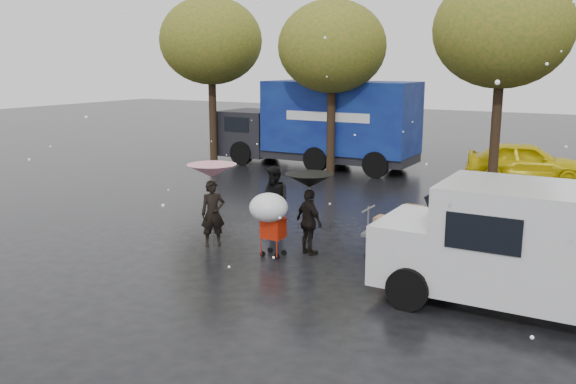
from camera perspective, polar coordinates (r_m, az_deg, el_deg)
The scene contains 14 objects.
ground at distance 13.26m, azimuth -1.11°, elevation -6.53°, with size 90.00×90.00×0.00m, color black.
person_pink at distance 14.30m, azimuth -7.04°, elevation -2.00°, with size 0.56×0.37×1.55m, color black.
person_middle at distance 15.23m, azimuth -1.27°, elevation -0.76°, with size 0.83×0.64×1.70m, color black.
person_black at distance 13.56m, azimuth 2.00°, elevation -2.83°, with size 0.87×0.36×1.49m, color black.
umbrella_pink at distance 14.10m, azimuth -7.14°, elevation 1.98°, with size 1.15×1.15×1.94m.
umbrella_black at distance 13.35m, azimuth 2.02°, elevation 1.06°, with size 1.07×1.07×1.83m.
vendor_cart at distance 13.38m, azimuth 10.79°, elevation -3.33°, with size 1.52×0.80×1.27m.
shopping_cart at distance 13.22m, azimuth -1.75°, elevation -1.79°, with size 0.84×0.84×1.46m.
white_van at distance 11.16m, azimuth 21.83°, elevation -4.75°, with size 4.91×2.18×2.20m.
blue_truck at distance 24.93m, azimuth 3.17°, elevation 6.33°, with size 8.30×2.60×3.50m.
box_ground_near at distance 12.88m, azimuth 10.45°, elevation -6.31°, with size 0.47×0.38×0.42m, color #895F3C.
box_ground_far at distance 13.45m, azimuth 10.75°, elevation -5.77°, with size 0.40×0.31×0.31m, color #895F3C.
yellow_taxi at distance 23.71m, azimuth 21.37°, elevation 2.69°, with size 1.69×4.20×1.43m, color yellow.
tree_row at distance 21.93m, azimuth 11.55°, elevation 13.88°, with size 21.60×4.40×7.12m.
Camera 1 is at (6.41, -10.81, 4.21)m, focal length 38.00 mm.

